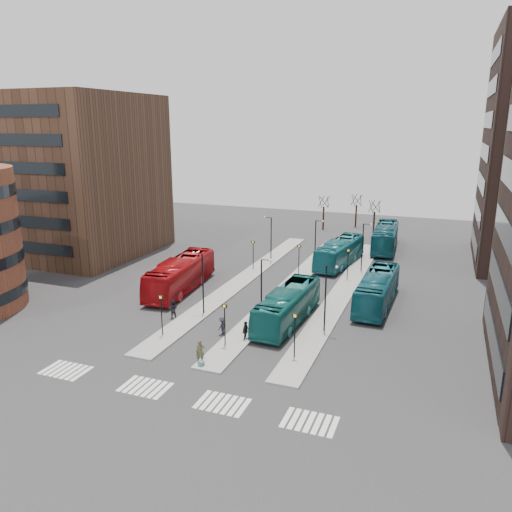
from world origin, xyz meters
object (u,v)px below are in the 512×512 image
(commuter_b, at_px, (246,331))
(commuter_a, at_px, (173,309))
(commuter_c, at_px, (222,326))
(suitcase, at_px, (201,364))
(red_bus, at_px, (181,274))
(teal_bus_b, at_px, (340,252))
(teal_bus_c, at_px, (377,290))
(teal_bus_d, at_px, (385,237))
(teal_bus_a, at_px, (288,306))
(traveller, at_px, (200,351))

(commuter_b, bearing_deg, commuter_a, 79.69)
(commuter_a, xyz_separation_m, commuter_c, (5.96, -1.78, -0.13))
(suitcase, bearing_deg, red_bus, 129.55)
(teal_bus_b, relative_size, commuter_b, 7.10)
(teal_bus_c, height_order, commuter_c, teal_bus_c)
(suitcase, height_order, commuter_a, commuter_a)
(commuter_a, height_order, commuter_b, commuter_a)
(suitcase, relative_size, commuter_b, 0.29)
(red_bus, bearing_deg, suitcase, -61.20)
(suitcase, distance_m, teal_bus_b, 32.38)
(teal_bus_d, height_order, commuter_c, teal_bus_d)
(red_bus, relative_size, commuter_a, 7.11)
(suitcase, relative_size, teal_bus_a, 0.04)
(red_bus, bearing_deg, traveller, -61.05)
(teal_bus_c, xyz_separation_m, traveller, (-11.10, -17.79, -0.77))
(suitcase, xyz_separation_m, commuter_c, (-1.10, 6.26, 0.54))
(traveller, xyz_separation_m, commuter_a, (-6.62, 7.30, -0.01))
(teal_bus_b, bearing_deg, traveller, -90.74)
(teal_bus_c, distance_m, teal_bus_d, 24.57)
(suitcase, distance_m, teal_bus_a, 11.57)
(red_bus, relative_size, traveller, 7.06)
(teal_bus_b, bearing_deg, commuter_b, -88.52)
(teal_bus_b, xyz_separation_m, teal_bus_d, (4.53, 10.90, 0.12))
(red_bus, distance_m, teal_bus_c, 21.31)
(commuter_b, distance_m, commuter_c, 2.46)
(suitcase, height_order, red_bus, red_bus)
(commuter_c, bearing_deg, commuter_a, -94.53)
(teal_bus_a, xyz_separation_m, traveller, (-3.92, -10.20, -0.73))
(commuter_a, bearing_deg, red_bus, -80.94)
(teal_bus_d, bearing_deg, teal_bus_a, -101.94)
(suitcase, bearing_deg, teal_bus_b, 88.73)
(red_bus, bearing_deg, teal_bus_c, 2.82)
(suitcase, xyz_separation_m, teal_bus_b, (4.02, 32.10, 1.46))
(traveller, height_order, commuter_a, traveller)
(red_bus, height_order, commuter_b, red_bus)
(red_bus, xyz_separation_m, traveller, (10.01, -14.93, -0.90))
(traveller, relative_size, commuter_b, 1.08)
(suitcase, bearing_deg, teal_bus_a, 78.19)
(teal_bus_b, xyz_separation_m, commuter_b, (-2.70, -26.31, -0.85))
(commuter_b, bearing_deg, traveller, 165.55)
(commuter_b, xyz_separation_m, commuter_c, (-2.42, 0.46, -0.07))
(red_bus, xyz_separation_m, commuter_b, (11.76, -9.87, -0.97))
(teal_bus_d, bearing_deg, traveller, -104.96)
(suitcase, bearing_deg, commuter_c, 105.80)
(commuter_b, bearing_deg, suitcase, 171.85)
(teal_bus_c, xyz_separation_m, commuter_a, (-17.73, -10.49, -0.78))
(teal_bus_b, height_order, teal_bus_c, teal_bus_b)
(commuter_a, bearing_deg, teal_bus_b, -129.60)
(teal_bus_a, bearing_deg, teal_bus_c, 49.05)
(teal_bus_c, bearing_deg, commuter_a, -147.79)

